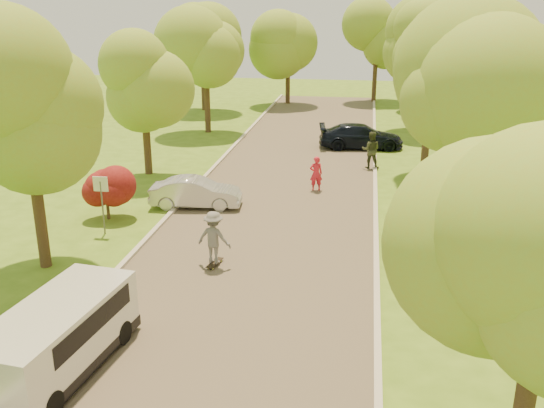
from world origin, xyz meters
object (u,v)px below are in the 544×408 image
Objects in this scene: skateboarder at (214,237)px; person_olive at (371,150)px; silver_sedan at (196,193)px; street_sign at (101,193)px; minivan at (58,337)px; dark_sedan at (361,136)px; person_striped at (316,174)px; longboard at (215,263)px.

person_olive is (4.92, 12.82, -0.04)m from skateboarder.
street_sign is at bearing 138.27° from silver_sedan.
person_olive is at bearing -100.32° from skateboarder.
skateboarder is at bearing 78.32° from minivan.
skateboarder is (-4.35, -17.15, 0.29)m from dark_sedan.
dark_sedan is 3.03× the size of person_striped.
street_sign is 17.55m from dark_sedan.
skateboarder is at bearing 127.23° from longboard.
dark_sedan is 8.75m from person_striped.
person_olive is (7.00, 19.05, 0.06)m from minivan.
street_sign reaches higher than person_olive.
skateboarder reaches higher than minivan.
minivan is 1.25× the size of silver_sedan.
skateboarder is 1.10× the size of person_striped.
person_olive is at bearing -50.29° from silver_sedan.
person_olive is at bearing -136.65° from person_striped.
minivan is at bearing 71.38° from person_olive.
street_sign reaches higher than longboard.
dark_sedan is at bearing -35.30° from silver_sedan.
silver_sedan is at bearing -58.00° from skateboarder.
dark_sedan is 4.37m from person_olive.
longboard is 8.99m from person_striped.
silver_sedan is at bearing 47.09° from person_olive.
longboard is at bearing -164.49° from silver_sedan.
street_sign is 4.37m from silver_sedan.
person_striped is at bearing 61.91° from person_olive.
longboard is at bearing 56.69° from person_striped.
person_striped is at bearing -63.16° from silver_sedan.
minivan is 2.69× the size of skateboarder.
longboard is at bearing 70.56° from person_olive.
minivan is at bearing 174.67° from silver_sedan.
person_striped is (2.51, 8.60, -0.19)m from skateboarder.
person_striped is at bearing 79.56° from minivan.
street_sign is 0.45× the size of dark_sedan.
street_sign is at bearing 49.62° from person_olive.
longboard is (2.18, -5.59, -0.52)m from silver_sedan.
minivan is 5.07× the size of longboard.
silver_sedan is at bearing -58.00° from longboard.
minivan is 11.81m from silver_sedan.
silver_sedan is at bearing 54.10° from street_sign.
person_striped reaches higher than longboard.
person_olive is at bearing 76.61° from minivan.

